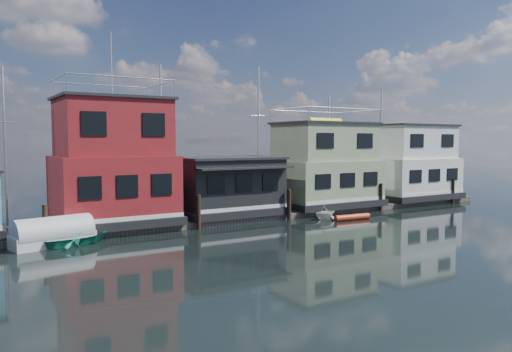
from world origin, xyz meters
TOP-DOWN VIEW (x-y plane):
  - ground at (0.00, 0.00)m, footprint 160.00×160.00m
  - dock at (0.00, 12.00)m, footprint 48.00×5.00m
  - houseboat_red at (-8.50, 12.00)m, footprint 7.40×5.90m
  - houseboat_dark at (-0.50, 11.98)m, footprint 7.40×6.10m
  - houseboat_green at (8.50, 12.00)m, footprint 8.40×5.90m
  - houseboat_white at (18.50, 12.00)m, footprint 8.40×5.90m
  - pilings at (-0.33, 9.20)m, footprint 42.28×0.28m
  - background_masts at (4.76, 18.00)m, footprint 36.40×0.16m
  - tarp_runabout at (-12.68, 8.83)m, footprint 4.38×2.40m
  - dinghy_teal at (-11.54, 8.54)m, footprint 4.21×3.46m
  - red_kayak at (6.81, 6.89)m, footprint 2.91×0.66m
  - dinghy_white at (5.43, 8.19)m, footprint 2.14×1.90m

SIDE VIEW (x-z plane):
  - ground at x=0.00m, z-range 0.00..0.00m
  - dock at x=0.00m, z-range 0.00..0.40m
  - red_kayak at x=6.81m, z-range 0.00..0.42m
  - dinghy_teal at x=-11.54m, z-range 0.00..0.76m
  - dinghy_white at x=5.43m, z-range 0.00..1.04m
  - tarp_runabout at x=-12.68m, z-range -0.21..1.47m
  - pilings at x=-0.33m, z-range 0.00..2.20m
  - houseboat_dark at x=-0.50m, z-range 0.39..4.45m
  - houseboat_white at x=18.50m, z-range 0.21..6.87m
  - houseboat_green at x=8.50m, z-range 0.03..7.06m
  - houseboat_red at x=-8.50m, z-range -1.83..10.03m
  - background_masts at x=4.76m, z-range -0.45..11.55m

